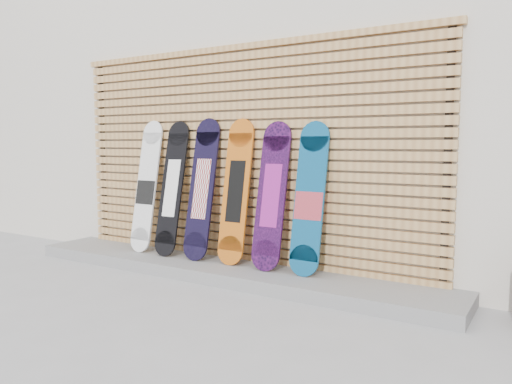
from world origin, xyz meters
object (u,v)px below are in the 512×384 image
snowboard_0 (147,187)px  snowboard_1 (172,188)px  snowboard_3 (236,191)px  snowboard_5 (309,199)px  snowboard_2 (202,189)px  snowboard_4 (271,195)px

snowboard_0 → snowboard_1: bearing=-1.1°
snowboard_3 → snowboard_5: snowboard_3 is taller
snowboard_2 → snowboard_4: (0.82, 0.01, -0.02)m
snowboard_3 → snowboard_4: bearing=-1.5°
snowboard_3 → snowboard_4: 0.41m
snowboard_3 → snowboard_5: bearing=-0.2°
snowboard_1 → snowboard_3: (0.81, 0.02, 0.00)m
snowboard_1 → snowboard_3: bearing=1.8°
snowboard_1 → snowboard_5: snowboard_1 is taller
snowboard_3 → snowboard_5: 0.80m
snowboard_4 → snowboard_1: bearing=-179.3°
snowboard_0 → snowboard_4: bearing=0.2°
snowboard_3 → snowboard_1: bearing=-178.2°
snowboard_0 → snowboard_2: 0.77m
snowboard_3 → snowboard_2: bearing=-177.4°
snowboard_2 → snowboard_3: snowboard_2 is taller
snowboard_1 → snowboard_5: (1.61, 0.02, -0.03)m
snowboard_4 → snowboard_0: bearing=-179.8°
snowboard_0 → snowboard_3: snowboard_0 is taller
snowboard_4 → snowboard_2: bearing=-179.5°
snowboard_0 → snowboard_2: (0.77, -0.00, 0.02)m
snowboard_1 → snowboard_4: snowboard_1 is taller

